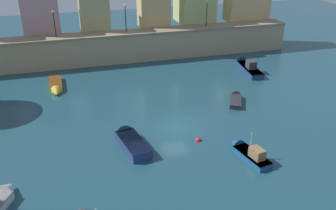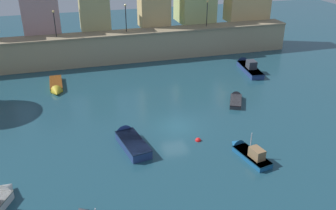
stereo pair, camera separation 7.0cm
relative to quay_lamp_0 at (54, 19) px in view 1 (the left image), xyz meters
name	(u,v)px [view 1 (the left image)]	position (x,y,z in m)	size (l,w,h in m)	color
ground_plane	(175,126)	(10.25, -21.07, -6.53)	(117.35, 117.35, 0.00)	#1E4756
quay_wall	(132,46)	(10.25, 0.00, -4.42)	(47.79, 3.33, 4.20)	tan
old_town_backdrop	(141,3)	(12.50, 3.56, 0.91)	(45.40, 6.01, 9.16)	tan
quay_lamp_0	(54,19)	(0.00, 0.00, 0.00)	(0.32, 0.32, 3.52)	black
quay_lamp_1	(125,14)	(9.54, 0.00, 0.20)	(0.32, 0.32, 3.86)	black
quay_lamp_2	(207,9)	(21.63, 0.00, 0.13)	(0.32, 0.32, 3.75)	black
moored_boat_0	(129,140)	(5.42, -22.97, -6.10)	(2.67, 5.88, 1.64)	navy
moored_boat_1	(247,66)	(24.43, -8.46, -6.08)	(2.51, 7.48, 2.16)	navy
moored_boat_3	(56,87)	(-0.66, -8.21, -6.25)	(1.50, 5.77, 1.33)	gold
moored_boat_4	(247,152)	(14.61, -27.61, -6.17)	(2.16, 4.83, 2.76)	#195689
moored_boat_6	(236,99)	(18.49, -17.35, -6.27)	(2.92, 4.19, 1.12)	#333338
mooring_buoy_0	(198,141)	(11.50, -24.18, -6.53)	(0.54, 0.54, 0.54)	red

